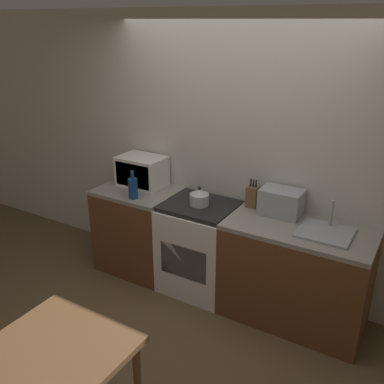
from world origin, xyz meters
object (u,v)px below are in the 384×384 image
microwave (142,171)px  bottle (133,188)px  stove_range (200,247)px  toaster_oven (281,202)px  dining_table (57,363)px  kettle (199,197)px

microwave → bottle: (0.14, -0.32, -0.05)m
stove_range → toaster_oven: bearing=13.1°
stove_range → microwave: (-0.76, 0.12, 0.60)m
microwave → toaster_oven: microwave is taller
bottle → stove_range: bearing=18.0°
stove_range → dining_table: (0.13, -1.91, 0.19)m
stove_range → bottle: (-0.62, -0.20, 0.56)m
bottle → microwave: bearing=113.1°
microwave → dining_table: (0.89, -2.03, -0.41)m
kettle → stove_range: bearing=92.7°
microwave → dining_table: size_ratio=0.58×
toaster_oven → microwave: bearing=-178.2°
kettle → toaster_oven: 0.74m
kettle → dining_table: bearing=-86.0°
microwave → bottle: bearing=-66.9°
stove_range → microwave: 0.98m
microwave → kettle: bearing=-10.3°
stove_range → dining_table: bearing=-86.0°
stove_range → toaster_oven: 0.93m
stove_range → kettle: bearing=-87.3°
toaster_oven → stove_range: bearing=-166.9°
microwave → toaster_oven: (1.48, 0.05, -0.04)m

